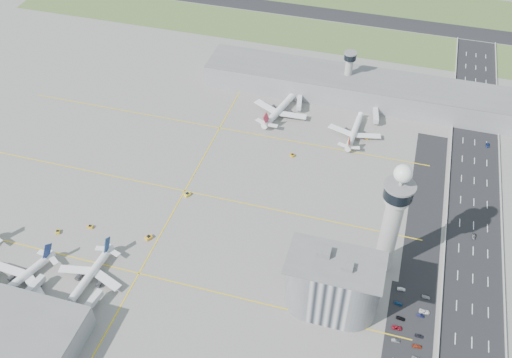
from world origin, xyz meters
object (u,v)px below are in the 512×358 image
(jet_bridge_far_1, at_px, (375,111))
(tug_0, at_px, (58,232))
(car_hw_2, at_px, (488,145))
(car_lot_8, at_px, (419,336))
(tug_3, at_px, (187,194))
(jet_bridge_near_2, at_px, (82,316))
(tug_4, at_px, (292,155))
(secondary_tower, at_px, (349,70))
(airplane_far_b, at_px, (355,128))
(car_hw_4, at_px, (464,88))
(car_lot_1, at_px, (396,341))
(admin_building, at_px, (333,285))
(tug_2, at_px, (149,237))
(car_hw_1, at_px, (474,236))
(car_lot_5, at_px, (401,289))
(car_lot_7, at_px, (417,346))
(car_lot_10, at_px, (424,312))
(airplane_far_a, at_px, (281,105))
(airplane_near_c, at_px, (88,273))
(car_lot_4, at_px, (398,303))
(car_lot_11, at_px, (426,297))
(car_lot_9, at_px, (420,316))
(jet_bridge_far_0, at_px, (300,98))
(airplane_near_b, at_px, (18,277))
(control_tower, at_px, (393,216))
(tug_1, at_px, (90,227))
(car_lot_2, at_px, (397,328))
(car_lot_3, at_px, (401,318))
(tug_5, at_px, (367,137))

(jet_bridge_far_1, height_order, tug_0, jet_bridge_far_1)
(car_hw_2, bearing_deg, jet_bridge_far_1, 168.07)
(car_lot_8, bearing_deg, tug_3, 70.82)
(jet_bridge_near_2, xyz_separation_m, tug_4, (63.55, 137.20, -2.06))
(secondary_tower, bearing_deg, tug_3, -118.68)
(airplane_far_b, height_order, car_hw_4, airplane_far_b)
(car_lot_1, bearing_deg, secondary_tower, 11.49)
(admin_building, relative_size, tug_2, 12.08)
(car_lot_1, height_order, car_hw_1, car_hw_1)
(tug_3, xyz_separation_m, car_lot_5, (119.89, -31.38, -0.33))
(tug_4, distance_m, car_lot_8, 132.20)
(car_lot_7, bearing_deg, car_lot_10, -10.14)
(airplane_far_a, xyz_separation_m, car_hw_1, (122.17, -76.55, -5.57))
(airplane_far_a, height_order, tug_0, airplane_far_a)
(airplane_far_b, bearing_deg, airplane_near_c, 148.46)
(car_hw_4, bearing_deg, car_lot_1, -105.83)
(car_lot_1, height_order, car_lot_4, car_lot_4)
(airplane_far_b, xyz_separation_m, car_hw_2, (79.77, 11.82, -4.91))
(car_lot_4, distance_m, car_hw_4, 194.22)
(tug_0, bearing_deg, tug_4, -159.88)
(car_lot_11, bearing_deg, car_lot_9, 174.42)
(jet_bridge_far_0, bearing_deg, car_lot_10, 22.20)
(car_lot_9, bearing_deg, airplane_far_b, 26.81)
(airplane_near_b, distance_m, car_lot_11, 190.73)
(jet_bridge_far_0, distance_m, car_hw_4, 115.77)
(admin_building, distance_m, car_lot_9, 43.40)
(car_lot_4, bearing_deg, car_hw_4, 0.76)
(tug_4, height_order, car_lot_11, tug_4)
(car_lot_7, relative_size, car_lot_10, 0.88)
(tug_0, distance_m, tug_2, 47.74)
(car_lot_7, xyz_separation_m, car_lot_8, (0.41, 5.42, 0.02))
(control_tower, xyz_separation_m, tug_2, (-116.65, -16.02, -34.03))
(jet_bridge_near_2, height_order, tug_1, jet_bridge_near_2)
(car_lot_10, bearing_deg, car_lot_2, 137.59)
(car_lot_8, xyz_separation_m, car_lot_11, (1.51, 21.86, -0.07))
(car_lot_2, height_order, car_hw_2, car_lot_2)
(car_lot_3, bearing_deg, car_hw_2, -10.00)
(car_lot_7, bearing_deg, car_lot_11, -8.84)
(tug_0, xyz_separation_m, tug_5, (142.55, 123.20, 0.07))
(secondary_tower, distance_m, car_hw_1, 140.42)
(airplane_far_b, xyz_separation_m, car_lot_4, (39.44, -119.88, -4.85))
(tug_3, relative_size, tug_5, 1.09)
(car_hw_1, bearing_deg, airplane_near_b, -155.99)
(car_hw_2, bearing_deg, tug_4, -160.53)
(airplane_near_b, relative_size, tug_0, 14.26)
(car_lot_8, distance_m, car_hw_2, 149.34)
(secondary_tower, xyz_separation_m, airplane_near_c, (-90.46, -190.51, -13.25))
(car_lot_2, bearing_deg, car_lot_4, -0.26)
(car_hw_2, bearing_deg, car_lot_5, -109.32)
(admin_building, relative_size, car_lot_3, 10.29)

